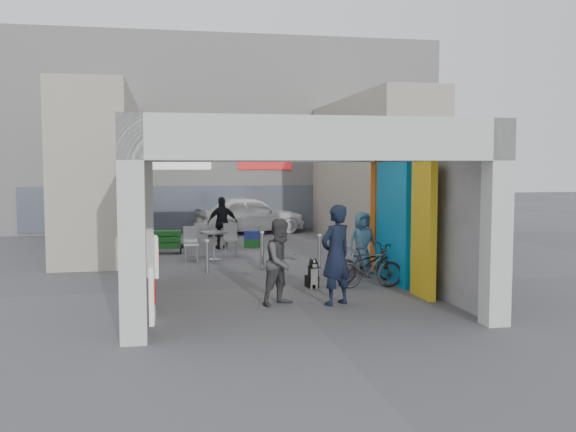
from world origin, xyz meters
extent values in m
plane|color=#525257|center=(0.00, 0.00, 0.00)|extent=(90.00, 90.00, 0.00)
cube|color=beige|center=(-3.00, -4.00, 1.75)|extent=(0.40, 0.40, 3.50)
cube|color=beige|center=(-3.00, 2.00, 1.75)|extent=(0.40, 0.40, 3.50)
cube|color=beige|center=(3.00, -4.00, 1.75)|extent=(0.40, 0.40, 3.50)
cube|color=#D4580C|center=(3.00, 2.00, 1.75)|extent=(0.40, 0.40, 3.50)
plane|color=silver|center=(-3.00, -1.00, 1.75)|extent=(0.00, 6.40, 6.40)
plane|color=#A1A1A6|center=(3.00, -1.00, 1.75)|extent=(0.00, 6.40, 6.40)
cube|color=#0C87C9|center=(2.70, 0.20, 1.40)|extent=(0.15, 2.00, 2.80)
cube|color=yellow|center=(2.70, -1.60, 1.40)|extent=(0.15, 1.00, 2.80)
plane|color=beige|center=(0.00, -1.00, 3.50)|extent=(6.40, 6.40, 0.00)
cube|color=beige|center=(0.00, 2.05, 3.15)|extent=(6.40, 0.30, 0.70)
cube|color=beige|center=(0.00, -4.05, 3.15)|extent=(6.40, 0.30, 0.70)
cube|color=white|center=(0.00, 2.22, 3.10)|extent=(4.20, 0.05, 0.55)
cube|color=silver|center=(0.00, 14.00, 4.00)|extent=(18.00, 4.00, 8.00)
cube|color=#515966|center=(0.00, 11.95, 1.00)|extent=(16.20, 0.06, 1.80)
cube|color=white|center=(-2.00, 11.96, 2.80)|extent=(2.60, 0.06, 0.50)
cube|color=red|center=(1.50, 11.96, 2.80)|extent=(2.20, 0.06, 0.50)
cube|color=#A59E89|center=(-4.50, 7.50, 2.50)|extent=(2.00, 9.00, 5.00)
cube|color=#A59E89|center=(4.50, 7.50, 2.50)|extent=(2.00, 9.00, 5.00)
cylinder|color=gray|center=(-1.48, 2.26, 0.41)|extent=(0.09, 0.09, 0.82)
cylinder|color=gray|center=(-0.05, 2.44, 0.49)|extent=(0.09, 0.09, 0.99)
cylinder|color=gray|center=(1.49, 2.48, 0.44)|extent=(0.09, 0.09, 0.88)
cube|color=white|center=(-2.75, -2.76, 0.50)|extent=(0.09, 0.55, 1.00)
cube|color=red|center=(-2.71, -2.76, 0.55)|extent=(0.05, 0.39, 0.40)
cube|color=white|center=(-2.75, 1.91, 0.50)|extent=(0.12, 0.55, 1.00)
cube|color=red|center=(-2.71, 1.91, 0.55)|extent=(0.07, 0.39, 0.40)
cylinder|color=#96969B|center=(-1.15, 4.52, 0.40)|extent=(0.07, 0.07, 0.79)
cylinder|color=#96969B|center=(-1.15, 4.52, 0.01)|extent=(0.48, 0.48, 0.02)
cylinder|color=#96969B|center=(-1.15, 4.52, 0.79)|extent=(0.77, 0.77, 0.05)
cube|color=#96969B|center=(-1.81, 4.30, 0.25)|extent=(0.42, 0.42, 0.49)
cube|color=#96969B|center=(-1.81, 4.50, 0.74)|extent=(0.42, 0.05, 0.49)
cube|color=#96969B|center=(-0.60, 5.07, 0.25)|extent=(0.42, 0.42, 0.49)
cube|color=#96969B|center=(-0.60, 5.26, 0.74)|extent=(0.42, 0.05, 0.49)
cube|color=#96969B|center=(-1.48, 5.18, 0.25)|extent=(0.42, 0.42, 0.49)
cube|color=#96969B|center=(-1.48, 5.37, 0.74)|extent=(0.42, 0.05, 0.49)
cube|color=black|center=(-2.51, 6.06, 0.13)|extent=(1.06, 0.53, 0.27)
cube|color=#1A5B21|center=(-2.51, 5.93, 0.27)|extent=(0.88, 0.31, 0.16)
cube|color=#1A5B21|center=(-2.51, 6.06, 0.44)|extent=(0.88, 0.31, 0.16)
cube|color=#1A5B21|center=(-2.51, 6.19, 0.62)|extent=(0.88, 0.31, 0.16)
cube|color=#1A5B21|center=(0.30, 7.02, 0.14)|extent=(0.55, 0.50, 0.28)
cube|color=navy|center=(0.30, 7.02, 0.42)|extent=(0.55, 0.50, 0.28)
cube|color=black|center=(0.70, -0.08, 0.12)|extent=(0.25, 0.33, 0.25)
cube|color=black|center=(0.70, -0.22, 0.31)|extent=(0.20, 0.17, 0.37)
cube|color=silver|center=(0.70, -0.31, 0.27)|extent=(0.16, 0.03, 0.35)
cylinder|color=silver|center=(0.64, -0.29, 0.15)|extent=(0.05, 0.05, 0.29)
cylinder|color=silver|center=(0.76, -0.29, 0.15)|extent=(0.05, 0.05, 0.29)
sphere|color=black|center=(0.70, -0.24, 0.54)|extent=(0.20, 0.20, 0.20)
cube|color=silver|center=(0.70, -0.34, 0.52)|extent=(0.08, 0.12, 0.06)
cone|color=black|center=(0.65, -0.20, 0.63)|extent=(0.07, 0.07, 0.08)
cone|color=black|center=(0.75, -0.20, 0.63)|extent=(0.07, 0.07, 0.08)
imported|color=black|center=(0.75, -1.96, 0.98)|extent=(0.85, 0.76, 1.96)
imported|color=#434345|center=(-0.29, -1.74, 0.84)|extent=(1.03, 0.97, 1.69)
imported|color=teal|center=(2.36, 1.48, 0.78)|extent=(0.84, 0.62, 1.56)
imported|color=black|center=(-0.69, 6.88, 0.85)|extent=(1.03, 0.52, 1.70)
imported|color=black|center=(2.08, 0.25, 0.45)|extent=(1.81, 1.03, 0.90)
imported|color=black|center=(1.93, -0.44, 0.46)|extent=(1.54, 0.47, 0.92)
imported|color=white|center=(0.83, 11.50, 0.74)|extent=(4.60, 2.66, 1.47)
camera|label=1|loc=(-2.48, -13.93, 2.72)|focal=40.00mm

